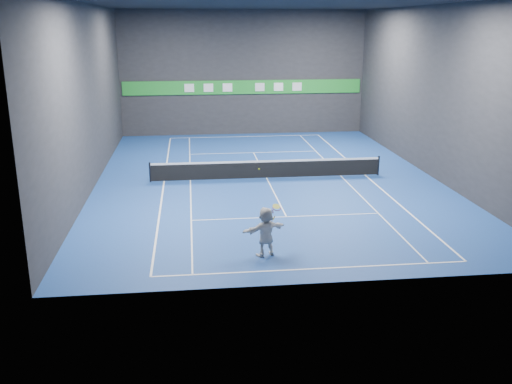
{
  "coord_description": "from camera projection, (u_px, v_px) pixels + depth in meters",
  "views": [
    {
      "loc": [
        -4.02,
        -29.45,
        8.07
      ],
      "look_at": [
        -1.46,
        -7.51,
        1.5
      ],
      "focal_mm": 40.0,
      "sensor_mm": 36.0,
      "label": 1
    }
  ],
  "objects": [
    {
      "name": "tennis_racket",
      "position": [
        276.0,
        209.0,
        20.21
      ],
      "size": [
        0.42,
        0.4,
        0.64
      ],
      "color": "#AC1512",
      "rests_on": "player"
    },
    {
      "name": "sideline_singles_right",
      "position": [
        341.0,
        176.0,
        31.24
      ],
      "size": [
        0.06,
        23.78,
        0.01
      ],
      "primitive_type": "cube",
      "color": "white",
      "rests_on": "ground"
    },
    {
      "name": "ground",
      "position": [
        267.0,
        178.0,
        30.79
      ],
      "size": [
        26.0,
        26.0,
        0.0
      ],
      "primitive_type": "plane",
      "color": "navy",
      "rests_on": "ground"
    },
    {
      "name": "baseline_far",
      "position": [
        245.0,
        137.0,
        42.11
      ],
      "size": [
        10.98,
        0.08,
        0.01
      ],
      "primitive_type": "cube",
      "color": "white",
      "rests_on": "ground"
    },
    {
      "name": "sideline_singles_left",
      "position": [
        190.0,
        181.0,
        30.33
      ],
      "size": [
        0.06,
        23.78,
        0.01
      ],
      "primitive_type": "cube",
      "color": "white",
      "rests_on": "ground"
    },
    {
      "name": "tennis_ball",
      "position": [
        259.0,
        169.0,
        19.85
      ],
      "size": [
        0.07,
        0.07,
        0.07
      ],
      "primitive_type": "sphere",
      "color": "#C3DF25",
      "rests_on": "player"
    },
    {
      "name": "wall_back",
      "position": [
        243.0,
        73.0,
        41.88
      ],
      "size": [
        18.0,
        0.1,
        9.0
      ],
      "primitive_type": "cube",
      "color": "#272629",
      "rests_on": "ground"
    },
    {
      "name": "wall_left",
      "position": [
        89.0,
        97.0,
        28.5
      ],
      "size": [
        0.1,
        26.0,
        9.0
      ],
      "primitive_type": "cube",
      "color": "#272629",
      "rests_on": "ground"
    },
    {
      "name": "service_line_far",
      "position": [
        254.0,
        153.0,
        36.88
      ],
      "size": [
        8.23,
        0.06,
        0.01
      ],
      "primitive_type": "cube",
      "color": "white",
      "rests_on": "ground"
    },
    {
      "name": "sponsor_banner",
      "position": [
        244.0,
        87.0,
        42.1
      ],
      "size": [
        17.64,
        0.11,
        1.0
      ],
      "color": "green",
      "rests_on": "wall_back"
    },
    {
      "name": "center_service_line",
      "position": [
        267.0,
        178.0,
        30.79
      ],
      "size": [
        0.06,
        12.8,
        0.01
      ],
      "primitive_type": "cube",
      "color": "white",
      "rests_on": "ground"
    },
    {
      "name": "sideline_doubles_left",
      "position": [
        164.0,
        181.0,
        30.18
      ],
      "size": [
        0.08,
        23.78,
        0.01
      ],
      "primitive_type": "cube",
      "color": "white",
      "rests_on": "ground"
    },
    {
      "name": "player",
      "position": [
        266.0,
        232.0,
        20.36
      ],
      "size": [
        1.77,
        1.13,
        1.82
      ],
      "primitive_type": "imported",
      "rotation": [
        0.0,
        0.0,
        3.53
      ],
      "color": "silver",
      "rests_on": "ground"
    },
    {
      "name": "sideline_doubles_right",
      "position": [
        365.0,
        175.0,
        31.4
      ],
      "size": [
        0.08,
        23.78,
        0.01
      ],
      "primitive_type": "cube",
      "color": "white",
      "rests_on": "ground"
    },
    {
      "name": "wall_right",
      "position": [
        434.0,
        92.0,
        30.5
      ],
      "size": [
        0.1,
        26.0,
        9.0
      ],
      "primitive_type": "cube",
      "color": "#272629",
      "rests_on": "ground"
    },
    {
      "name": "wall_front",
      "position": [
        325.0,
        147.0,
        17.13
      ],
      "size": [
        18.0,
        0.1,
        9.0
      ],
      "primitive_type": "cube",
      "color": "#272629",
      "rests_on": "ground"
    },
    {
      "name": "ceiling",
      "position": [
        268.0,
        3.0,
        28.22
      ],
      "size": [
        26.0,
        26.0,
        0.0
      ],
      "primitive_type": "plane",
      "color": "black",
      "rests_on": "ground"
    },
    {
      "name": "baseline_near",
      "position": [
        313.0,
        269.0,
        19.47
      ],
      "size": [
        10.98,
        0.08,
        0.01
      ],
      "primitive_type": "cube",
      "color": "white",
      "rests_on": "ground"
    },
    {
      "name": "tennis_net",
      "position": [
        267.0,
        169.0,
        30.63
      ],
      "size": [
        12.5,
        0.1,
        1.07
      ],
      "color": "black",
      "rests_on": "ground"
    },
    {
      "name": "service_line_near",
      "position": [
        286.0,
        217.0,
        24.69
      ],
      "size": [
        8.23,
        0.06,
        0.01
      ],
      "primitive_type": "cube",
      "color": "white",
      "rests_on": "ground"
    }
  ]
}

